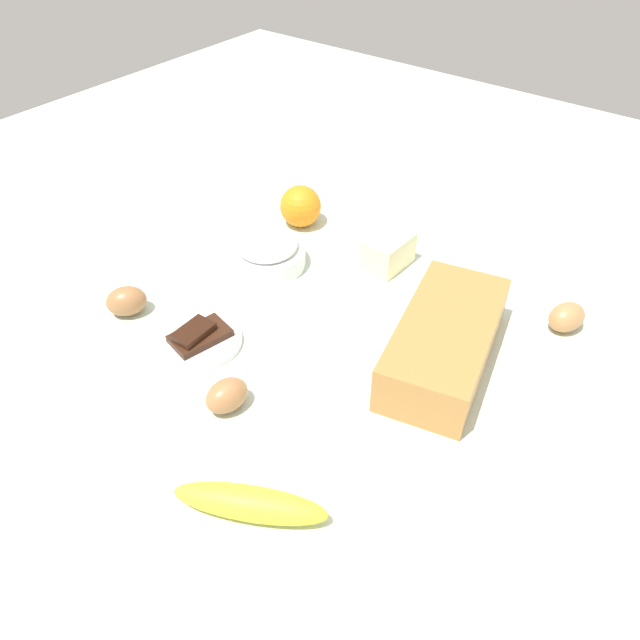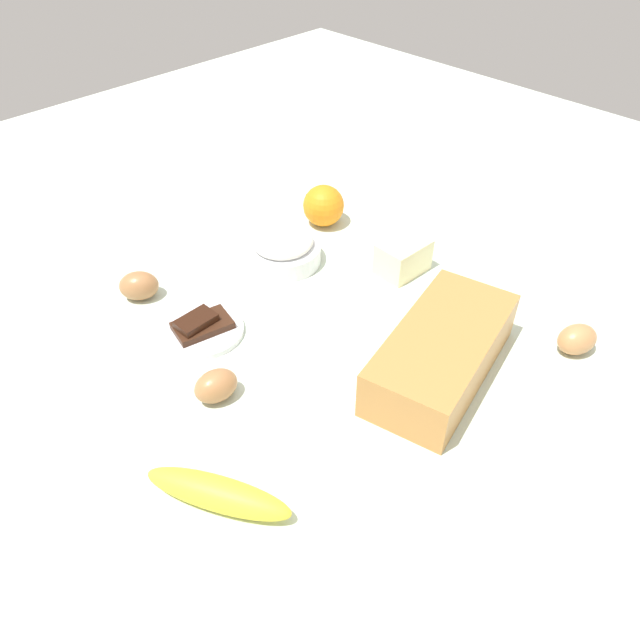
{
  "view_description": "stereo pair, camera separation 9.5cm",
  "coord_description": "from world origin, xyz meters",
  "px_view_note": "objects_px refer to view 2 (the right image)",
  "views": [
    {
      "loc": [
        0.57,
        0.44,
        0.66
      ],
      "look_at": [
        0.0,
        0.0,
        0.04
      ],
      "focal_mm": 34.38,
      "sensor_mm": 36.0,
      "label": 1
    },
    {
      "loc": [
        0.51,
        0.51,
        0.66
      ],
      "look_at": [
        0.0,
        0.0,
        0.04
      ],
      "focal_mm": 34.38,
      "sensor_mm": 36.0,
      "label": 2
    }
  ],
  "objects_px": {
    "flour_bowl": "(283,248)",
    "egg_loose": "(139,286)",
    "loaf_pan": "(442,352)",
    "egg_beside_bowl": "(216,386)",
    "orange_fruit": "(324,206)",
    "banana": "(218,493)",
    "butter_block": "(403,257)",
    "chocolate_plate": "(202,328)",
    "egg_near_butter": "(577,339)"
  },
  "relations": [
    {
      "from": "egg_near_butter",
      "to": "orange_fruit",
      "type": "bearing_deg",
      "value": -88.65
    },
    {
      "from": "loaf_pan",
      "to": "butter_block",
      "type": "bearing_deg",
      "value": -141.85
    },
    {
      "from": "banana",
      "to": "egg_loose",
      "type": "relative_size",
      "value": 2.86
    },
    {
      "from": "chocolate_plate",
      "to": "egg_loose",
      "type": "bearing_deg",
      "value": -82.67
    },
    {
      "from": "egg_loose",
      "to": "chocolate_plate",
      "type": "relative_size",
      "value": 0.51
    },
    {
      "from": "flour_bowl",
      "to": "orange_fruit",
      "type": "relative_size",
      "value": 1.7
    },
    {
      "from": "loaf_pan",
      "to": "egg_loose",
      "type": "bearing_deg",
      "value": -78.61
    },
    {
      "from": "egg_loose",
      "to": "flour_bowl",
      "type": "bearing_deg",
      "value": 159.09
    },
    {
      "from": "butter_block",
      "to": "egg_near_butter",
      "type": "height_order",
      "value": "butter_block"
    },
    {
      "from": "banana",
      "to": "chocolate_plate",
      "type": "bearing_deg",
      "value": -123.09
    },
    {
      "from": "loaf_pan",
      "to": "egg_near_butter",
      "type": "distance_m",
      "value": 0.22
    },
    {
      "from": "flour_bowl",
      "to": "orange_fruit",
      "type": "xyz_separation_m",
      "value": [
        -0.15,
        -0.04,
        0.01
      ]
    },
    {
      "from": "egg_beside_bowl",
      "to": "banana",
      "type": "bearing_deg",
      "value": 53.02
    },
    {
      "from": "loaf_pan",
      "to": "butter_block",
      "type": "relative_size",
      "value": 3.36
    },
    {
      "from": "egg_near_butter",
      "to": "egg_loose",
      "type": "bearing_deg",
      "value": -55.65
    },
    {
      "from": "loaf_pan",
      "to": "egg_beside_bowl",
      "type": "distance_m",
      "value": 0.33
    },
    {
      "from": "banana",
      "to": "egg_beside_bowl",
      "type": "relative_size",
      "value": 2.95
    },
    {
      "from": "flour_bowl",
      "to": "egg_loose",
      "type": "relative_size",
      "value": 2.09
    },
    {
      "from": "egg_near_butter",
      "to": "egg_loose",
      "type": "height_order",
      "value": "egg_loose"
    },
    {
      "from": "orange_fruit",
      "to": "egg_near_butter",
      "type": "height_order",
      "value": "orange_fruit"
    },
    {
      "from": "chocolate_plate",
      "to": "butter_block",
      "type": "bearing_deg",
      "value": 161.82
    },
    {
      "from": "flour_bowl",
      "to": "egg_loose",
      "type": "bearing_deg",
      "value": -20.91
    },
    {
      "from": "egg_beside_bowl",
      "to": "butter_block",
      "type": "bearing_deg",
      "value": -178.84
    },
    {
      "from": "flour_bowl",
      "to": "loaf_pan",
      "type": "bearing_deg",
      "value": 85.6
    },
    {
      "from": "egg_beside_bowl",
      "to": "egg_loose",
      "type": "height_order",
      "value": "egg_loose"
    },
    {
      "from": "butter_block",
      "to": "egg_beside_bowl",
      "type": "relative_size",
      "value": 1.4
    },
    {
      "from": "flour_bowl",
      "to": "chocolate_plate",
      "type": "xyz_separation_m",
      "value": [
        0.23,
        0.06,
        -0.02
      ]
    },
    {
      "from": "loaf_pan",
      "to": "egg_loose",
      "type": "xyz_separation_m",
      "value": [
        0.22,
        -0.47,
        -0.02
      ]
    },
    {
      "from": "flour_bowl",
      "to": "banana",
      "type": "bearing_deg",
      "value": 38.9
    },
    {
      "from": "butter_block",
      "to": "egg_loose",
      "type": "height_order",
      "value": "butter_block"
    },
    {
      "from": "flour_bowl",
      "to": "egg_loose",
      "type": "xyz_separation_m",
      "value": [
        0.25,
        -0.09,
        -0.0
      ]
    },
    {
      "from": "orange_fruit",
      "to": "banana",
      "type": "bearing_deg",
      "value": 33.6
    },
    {
      "from": "orange_fruit",
      "to": "butter_block",
      "type": "distance_m",
      "value": 0.21
    },
    {
      "from": "butter_block",
      "to": "chocolate_plate",
      "type": "xyz_separation_m",
      "value": [
        0.36,
        -0.12,
        -0.02
      ]
    },
    {
      "from": "flour_bowl",
      "to": "chocolate_plate",
      "type": "height_order",
      "value": "flour_bowl"
    },
    {
      "from": "loaf_pan",
      "to": "egg_beside_bowl",
      "type": "bearing_deg",
      "value": -49.51
    },
    {
      "from": "butter_block",
      "to": "egg_loose",
      "type": "bearing_deg",
      "value": -35.3
    },
    {
      "from": "banana",
      "to": "egg_beside_bowl",
      "type": "height_order",
      "value": "egg_beside_bowl"
    },
    {
      "from": "loaf_pan",
      "to": "egg_near_butter",
      "type": "relative_size",
      "value": 4.71
    },
    {
      "from": "flour_bowl",
      "to": "egg_loose",
      "type": "distance_m",
      "value": 0.26
    },
    {
      "from": "flour_bowl",
      "to": "orange_fruit",
      "type": "distance_m",
      "value": 0.15
    },
    {
      "from": "orange_fruit",
      "to": "flour_bowl",
      "type": "bearing_deg",
      "value": 15.32
    },
    {
      "from": "orange_fruit",
      "to": "loaf_pan",
      "type": "bearing_deg",
      "value": 67.25
    },
    {
      "from": "banana",
      "to": "chocolate_plate",
      "type": "height_order",
      "value": "banana"
    },
    {
      "from": "flour_bowl",
      "to": "egg_near_butter",
      "type": "bearing_deg",
      "value": 107.68
    },
    {
      "from": "banana",
      "to": "egg_near_butter",
      "type": "distance_m",
      "value": 0.59
    },
    {
      "from": "loaf_pan",
      "to": "egg_near_butter",
      "type": "height_order",
      "value": "loaf_pan"
    },
    {
      "from": "loaf_pan",
      "to": "banana",
      "type": "relative_size",
      "value": 1.59
    },
    {
      "from": "loaf_pan",
      "to": "flour_bowl",
      "type": "distance_m",
      "value": 0.38
    },
    {
      "from": "loaf_pan",
      "to": "egg_beside_bowl",
      "type": "height_order",
      "value": "loaf_pan"
    }
  ]
}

